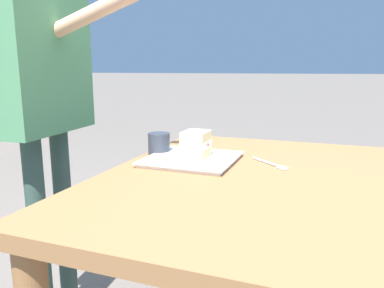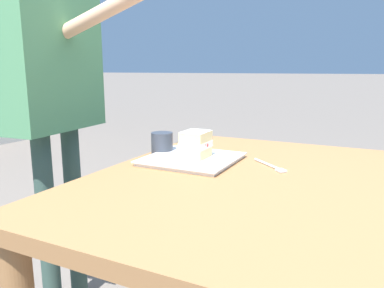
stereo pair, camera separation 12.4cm
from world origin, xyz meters
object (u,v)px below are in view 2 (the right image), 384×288
cake_slice (196,144)px  diner_person (51,63)px  patio_table (272,212)px  dessert_plate (192,159)px  dessert_fork (271,166)px  coffee_cup (162,143)px

cake_slice → diner_person: 0.64m
patio_table → dessert_plate: (-0.09, -0.30, 0.11)m
dessert_fork → diner_person: 0.90m
dessert_plate → diner_person: bearing=-85.2°
dessert_plate → coffee_cup: size_ratio=3.60×
dessert_fork → coffee_cup: 0.41m
patio_table → cake_slice: cake_slice is taller
cake_slice → diner_person: (0.05, -0.58, 0.27)m
patio_table → coffee_cup: bearing=-106.5°
patio_table → dessert_plate: size_ratio=3.87×
cake_slice → coffee_cup: (-0.04, -0.16, -0.02)m
dessert_plate → coffee_cup: (-0.05, -0.14, 0.03)m
cake_slice → dessert_fork: bearing=100.1°
patio_table → dessert_fork: 0.17m
cake_slice → dessert_fork: cake_slice is taller
diner_person → coffee_cup: bearing=102.5°
dessert_plate → diner_person: 0.65m
diner_person → dessert_fork: bearing=96.4°
cake_slice → coffee_cup: bearing=-105.6°
patio_table → coffee_cup: (-0.13, -0.44, 0.14)m
cake_slice → coffee_cup: 0.17m
patio_table → dessert_fork: (-0.13, -0.04, 0.10)m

